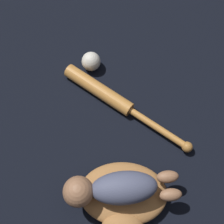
% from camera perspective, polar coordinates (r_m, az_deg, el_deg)
% --- Properties ---
extents(ground_plane, '(6.00, 6.00, 0.00)m').
position_cam_1_polar(ground_plane, '(1.07, 4.82, -13.24)').
color(ground_plane, black).
extents(baseball_glove, '(0.34, 0.30, 0.07)m').
position_cam_1_polar(baseball_glove, '(1.02, 2.05, -15.50)').
color(baseball_glove, '#A8703D').
rests_on(baseball_glove, ground).
extents(baby_figure, '(0.36, 0.17, 0.09)m').
position_cam_1_polar(baby_figure, '(0.95, 0.49, -13.84)').
color(baby_figure, '#4C516B').
rests_on(baby_figure, baseball_glove).
extents(baseball_bat, '(0.34, 0.47, 0.05)m').
position_cam_1_polar(baseball_bat, '(1.15, -0.26, 2.68)').
color(baseball_bat, '#C6843D').
rests_on(baseball_bat, ground).
extents(baseball, '(0.07, 0.07, 0.07)m').
position_cam_1_polar(baseball, '(1.23, -3.82, 9.22)').
color(baseball, silver).
rests_on(baseball, ground).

